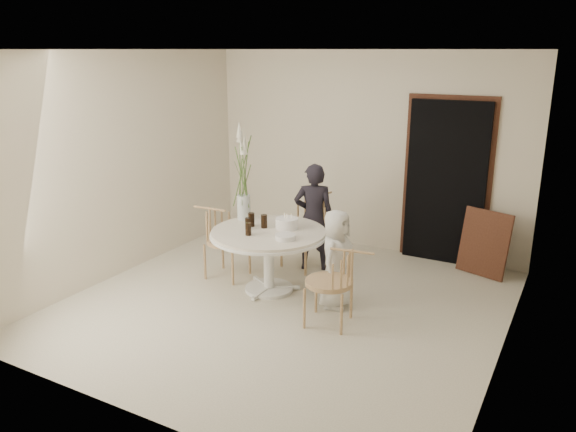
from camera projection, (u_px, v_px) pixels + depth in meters
The scene contains 18 objects.
ground at pixel (285, 304), 6.18m from camera, with size 4.50×4.50×0.00m, color beige.
room_shell at pixel (285, 160), 5.72m from camera, with size 4.50×4.50×4.50m.
doorway at pixel (446, 183), 7.19m from camera, with size 1.00×0.10×2.10m, color black.
door_trim at pixel (447, 178), 7.21m from camera, with size 1.12×0.03×2.22m, color #572E1D.
table at pixel (269, 240), 6.38m from camera, with size 1.33×1.33×0.73m.
picture_frame at pixel (484, 243), 6.91m from camera, with size 0.62×0.04×0.82m, color #572E1D.
chair_far at pixel (312, 220), 7.18m from camera, with size 0.61×0.64×0.92m.
chair_right at pixel (340, 276), 5.57m from camera, with size 0.54×0.51×0.83m.
chair_left at pixel (218, 232), 6.84m from camera, with size 0.53×0.50×0.86m.
girl at pixel (314, 217), 7.02m from camera, with size 0.50×0.33×1.37m, color black.
boy at pixel (336, 259), 6.00m from camera, with size 0.53×0.35×1.09m, color silver.
birthday_cake at pixel (287, 223), 6.40m from camera, with size 0.26×0.26×0.17m.
cola_tumbler_a at pixel (248, 224), 6.38m from camera, with size 0.06×0.06×0.13m, color black.
cola_tumbler_b at pixel (248, 229), 6.17m from camera, with size 0.07×0.07×0.14m, color black.
cola_tumbler_c at pixel (251, 220), 6.48m from camera, with size 0.07×0.07×0.16m, color black.
cola_tumbler_d at pixel (264, 221), 6.43m from camera, with size 0.07×0.07×0.16m, color black.
plate_stack at pixel (285, 237), 6.05m from camera, with size 0.22×0.22×0.06m, color silver.
flower_vase at pixel (243, 179), 6.64m from camera, with size 0.16×0.16×1.18m.
Camera 1 is at (2.74, -4.93, 2.70)m, focal length 35.00 mm.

